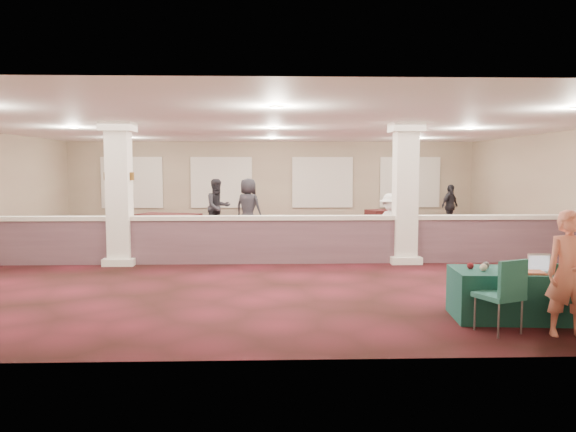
{
  "coord_description": "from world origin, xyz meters",
  "views": [
    {
      "loc": [
        -0.13,
        -14.26,
        2.21
      ],
      "look_at": [
        0.29,
        -2.0,
        1.13
      ],
      "focal_mm": 35.0,
      "sensor_mm": 36.0,
      "label": 1
    }
  ],
  "objects_px": {
    "near_table": "(518,295)",
    "attendee_b": "(390,223)",
    "conf_chair_main": "(570,292)",
    "conf_chair_side": "(504,290)",
    "woman": "(569,274)",
    "attendee_d": "(248,208)",
    "far_table_back_right": "(391,219)",
    "far_table_front_right": "(519,235)",
    "attendee_a": "(218,207)",
    "far_table_front_left": "(138,235)",
    "attendee_c": "(450,206)",
    "far_table_back_left": "(169,226)",
    "far_table_front_center": "(197,237)",
    "far_table_back_center": "(231,227)"
  },
  "relations": [
    {
      "from": "near_table",
      "to": "attendee_b",
      "type": "height_order",
      "value": "attendee_b"
    },
    {
      "from": "conf_chair_main",
      "to": "conf_chair_side",
      "type": "relative_size",
      "value": 0.94
    },
    {
      "from": "attendee_b",
      "to": "woman",
      "type": "bearing_deg",
      "value": -57.28
    },
    {
      "from": "attendee_d",
      "to": "woman",
      "type": "bearing_deg",
      "value": 142.63
    },
    {
      "from": "far_table_back_right",
      "to": "attendee_b",
      "type": "distance_m",
      "value": 5.77
    },
    {
      "from": "far_table_front_right",
      "to": "attendee_a",
      "type": "height_order",
      "value": "attendee_a"
    },
    {
      "from": "near_table",
      "to": "attendee_d",
      "type": "relative_size",
      "value": 1.01
    },
    {
      "from": "conf_chair_main",
      "to": "far_table_front_right",
      "type": "xyz_separation_m",
      "value": [
        2.64,
        7.38,
        -0.16
      ]
    },
    {
      "from": "conf_chair_side",
      "to": "far_table_front_left",
      "type": "distance_m",
      "value": 10.58
    },
    {
      "from": "far_table_back_right",
      "to": "attendee_b",
      "type": "xyz_separation_m",
      "value": [
        -1.24,
        -5.62,
        0.42
      ]
    },
    {
      "from": "far_table_front_left",
      "to": "attendee_c",
      "type": "distance_m",
      "value": 11.33
    },
    {
      "from": "far_table_back_left",
      "to": "attendee_d",
      "type": "relative_size",
      "value": 1.01
    },
    {
      "from": "far_table_back_left",
      "to": "attendee_d",
      "type": "xyz_separation_m",
      "value": [
        2.46,
        0.3,
        0.55
      ]
    },
    {
      "from": "woman",
      "to": "attendee_c",
      "type": "xyz_separation_m",
      "value": [
        2.72,
        13.2,
        -0.04
      ]
    },
    {
      "from": "near_table",
      "to": "attendee_a",
      "type": "distance_m",
      "value": 11.65
    },
    {
      "from": "far_table_front_left",
      "to": "far_table_back_right",
      "type": "xyz_separation_m",
      "value": [
        7.96,
        4.51,
        -0.01
      ]
    },
    {
      "from": "far_table_back_right",
      "to": "far_table_front_center",
      "type": "bearing_deg",
      "value": -139.59
    },
    {
      "from": "near_table",
      "to": "attendee_d",
      "type": "height_order",
      "value": "attendee_d"
    },
    {
      "from": "far_table_front_left",
      "to": "far_table_back_right",
      "type": "distance_m",
      "value": 9.14
    },
    {
      "from": "far_table_back_center",
      "to": "far_table_back_left",
      "type": "bearing_deg",
      "value": 180.0
    },
    {
      "from": "conf_chair_main",
      "to": "far_table_front_left",
      "type": "distance_m",
      "value": 11.15
    },
    {
      "from": "far_table_front_center",
      "to": "attendee_c",
      "type": "xyz_separation_m",
      "value": [
        8.5,
        5.7,
        0.39
      ]
    },
    {
      "from": "far_table_front_left",
      "to": "far_table_back_right",
      "type": "height_order",
      "value": "far_table_front_left"
    },
    {
      "from": "far_table_front_right",
      "to": "attendee_c",
      "type": "bearing_deg",
      "value": 90.0
    },
    {
      "from": "far_table_front_right",
      "to": "attendee_b",
      "type": "relative_size",
      "value": 1.3
    },
    {
      "from": "attendee_a",
      "to": "attendee_b",
      "type": "distance_m",
      "value": 6.25
    },
    {
      "from": "attendee_a",
      "to": "near_table",
      "type": "bearing_deg",
      "value": -96.45
    },
    {
      "from": "conf_chair_side",
      "to": "far_table_back_center",
      "type": "xyz_separation_m",
      "value": [
        -4.3,
        10.29,
        -0.27
      ]
    },
    {
      "from": "far_table_back_right",
      "to": "attendee_c",
      "type": "height_order",
      "value": "attendee_c"
    },
    {
      "from": "attendee_b",
      "to": "conf_chair_side",
      "type": "bearing_deg",
      "value": -63.64
    },
    {
      "from": "conf_chair_main",
      "to": "far_table_back_left",
      "type": "relative_size",
      "value": 0.51
    },
    {
      "from": "conf_chair_side",
      "to": "far_table_back_right",
      "type": "bearing_deg",
      "value": 60.17
    },
    {
      "from": "near_table",
      "to": "far_table_front_center",
      "type": "bearing_deg",
      "value": 134.44
    },
    {
      "from": "far_table_front_left",
      "to": "far_table_back_center",
      "type": "distance_m",
      "value": 3.17
    },
    {
      "from": "attendee_a",
      "to": "attendee_c",
      "type": "distance_m",
      "value": 8.53
    },
    {
      "from": "conf_chair_main",
      "to": "attendee_b",
      "type": "height_order",
      "value": "attendee_b"
    },
    {
      "from": "far_table_back_right",
      "to": "far_table_back_center",
      "type": "bearing_deg",
      "value": -156.56
    },
    {
      "from": "far_table_front_right",
      "to": "attendee_d",
      "type": "relative_size",
      "value": 1.07
    },
    {
      "from": "attendee_c",
      "to": "far_table_back_right",
      "type": "bearing_deg",
      "value": 150.91
    },
    {
      "from": "far_table_front_center",
      "to": "attendee_c",
      "type": "bearing_deg",
      "value": 33.85
    },
    {
      "from": "woman",
      "to": "conf_chair_main",
      "type": "bearing_deg",
      "value": 62.89
    },
    {
      "from": "attendee_b",
      "to": "attendee_d",
      "type": "distance_m",
      "value": 5.16
    },
    {
      "from": "conf_chair_main",
      "to": "far_table_back_center",
      "type": "height_order",
      "value": "conf_chair_main"
    },
    {
      "from": "far_table_front_left",
      "to": "conf_chair_main",
      "type": "bearing_deg",
      "value": -47.27
    },
    {
      "from": "attendee_a",
      "to": "attendee_b",
      "type": "height_order",
      "value": "attendee_a"
    },
    {
      "from": "far_table_back_center",
      "to": "attendee_d",
      "type": "bearing_deg",
      "value": 28.9
    },
    {
      "from": "conf_chair_side",
      "to": "far_table_front_right",
      "type": "xyz_separation_m",
      "value": [
        3.52,
        7.39,
        -0.19
      ]
    },
    {
      "from": "near_table",
      "to": "far_table_front_center",
      "type": "height_order",
      "value": "far_table_front_center"
    },
    {
      "from": "far_table_front_center",
      "to": "far_table_back_left",
      "type": "bearing_deg",
      "value": 113.19
    },
    {
      "from": "far_table_front_center",
      "to": "far_table_front_right",
      "type": "height_order",
      "value": "far_table_front_right"
    }
  ]
}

